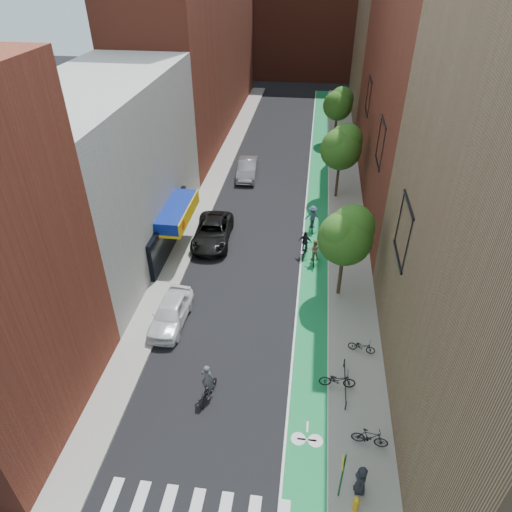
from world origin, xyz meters
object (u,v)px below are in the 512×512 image
(parked_car_white, at_px, (171,313))
(fire_hydrant, at_px, (356,503))
(pedestrian, at_px, (361,480))
(parked_car_silver, at_px, (247,169))
(cyclist_lane_mid, at_px, (305,247))
(cyclist_lane_near, at_px, (314,254))
(cyclist_lane_far, at_px, (312,220))
(cyclist_lead, at_px, (208,387))
(parked_car_black, at_px, (213,232))

(parked_car_white, relative_size, fire_hydrant, 5.70)
(parked_car_white, distance_m, pedestrian, 14.11)
(parked_car_silver, relative_size, cyclist_lane_mid, 2.53)
(cyclist_lane_near, relative_size, cyclist_lane_mid, 0.96)
(cyclist_lane_mid, bearing_deg, cyclist_lane_far, -86.51)
(parked_car_white, distance_m, cyclist_lane_mid, 11.33)
(parked_car_white, height_order, cyclist_lead, cyclist_lead)
(fire_hydrant, bearing_deg, parked_car_white, 136.82)
(parked_car_black, bearing_deg, fire_hydrant, -65.82)
(parked_car_black, relative_size, parked_car_silver, 1.16)
(parked_car_white, bearing_deg, cyclist_lane_mid, 48.54)
(cyclist_lead, relative_size, cyclist_lane_near, 1.13)
(parked_car_silver, bearing_deg, cyclist_lane_mid, -67.73)
(cyclist_lead, bearing_deg, cyclist_lane_far, -92.82)
(parked_car_black, distance_m, cyclist_lane_far, 8.00)
(cyclist_lane_far, bearing_deg, parked_car_white, 49.70)
(cyclist_lane_far, xyz_separation_m, pedestrian, (2.64, -21.15, -0.04))
(cyclist_lane_mid, distance_m, cyclist_lane_far, 3.76)
(parked_car_white, xyz_separation_m, fire_hydrant, (10.57, -9.92, -0.21))
(cyclist_lane_mid, bearing_deg, cyclist_lead, 82.17)
(parked_car_white, xyz_separation_m, cyclist_lane_near, (8.40, 7.44, -0.00))
(parked_car_silver, bearing_deg, cyclist_lead, -88.90)
(cyclist_lane_far, relative_size, pedestrian, 1.38)
(parked_car_black, relative_size, cyclist_lane_mid, 2.92)
(cyclist_lead, distance_m, cyclist_lane_mid, 14.09)
(parked_car_white, distance_m, fire_hydrant, 14.49)
(parked_car_white, distance_m, cyclist_lane_near, 11.22)
(parked_car_black, xyz_separation_m, cyclist_lane_far, (7.55, 2.65, 0.16))
(parked_car_black, height_order, cyclist_lane_mid, cyclist_lane_mid)
(parked_car_white, relative_size, cyclist_lane_far, 2.15)
(cyclist_lane_mid, relative_size, cyclist_lane_far, 0.93)
(cyclist_lane_near, distance_m, cyclist_lane_mid, 1.10)
(parked_car_silver, height_order, cyclist_lane_near, cyclist_lane_near)
(parked_car_silver, distance_m, pedestrian, 31.92)
(cyclist_lane_mid, height_order, pedestrian, cyclist_lane_mid)
(parked_car_silver, distance_m, cyclist_lead, 26.62)
(parked_car_silver, height_order, cyclist_lead, cyclist_lead)
(pedestrian, bearing_deg, parked_car_black, -160.10)
(parked_car_black, height_order, cyclist_lead, cyclist_lead)
(parked_car_silver, bearing_deg, parked_car_black, -97.43)
(parked_car_white, height_order, cyclist_lane_mid, cyclist_lane_mid)
(parked_car_white, xyz_separation_m, cyclist_lead, (3.42, -5.12, -0.06))
(parked_car_black, xyz_separation_m, parked_car_silver, (0.93, 12.05, 0.02))
(parked_car_white, xyz_separation_m, parked_car_black, (0.58, 9.38, 0.02))
(parked_car_black, xyz_separation_m, pedestrian, (10.18, -18.50, 0.12))
(fire_hydrant, bearing_deg, cyclist_lead, 146.14)
(parked_car_white, bearing_deg, cyclist_lane_near, 42.98)
(cyclist_lead, xyz_separation_m, cyclist_lane_near, (4.97, 12.56, 0.06))
(parked_car_white, distance_m, parked_car_silver, 21.48)
(parked_car_silver, bearing_deg, pedestrian, -76.16)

